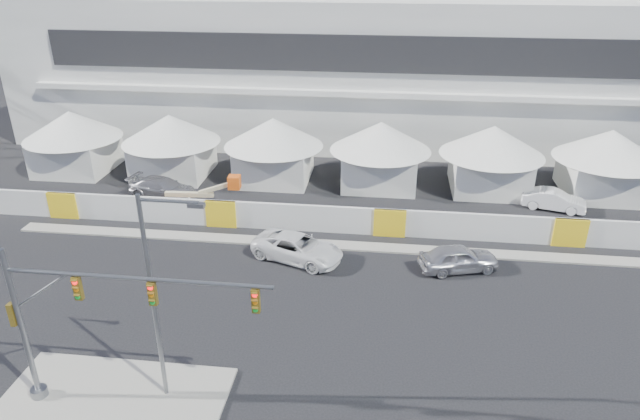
# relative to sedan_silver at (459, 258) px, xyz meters

# --- Properties ---
(ground) EXTENTS (160.00, 160.00, 0.00)m
(ground) POSITION_rel_sedan_silver_xyz_m (-10.31, -10.33, -0.83)
(ground) COLOR black
(ground) RESTS_ON ground
(median_island) EXTENTS (10.00, 5.00, 0.15)m
(median_island) POSITION_rel_sedan_silver_xyz_m (-16.31, -13.33, -0.76)
(median_island) COLOR gray
(median_island) RESTS_ON ground
(far_curb) EXTENTS (80.00, 1.20, 0.12)m
(far_curb) POSITION_rel_sedan_silver_xyz_m (9.69, 2.17, -0.77)
(far_curb) COLOR gray
(far_curb) RESTS_ON ground
(stadium) EXTENTS (80.00, 24.80, 21.98)m
(stadium) POSITION_rel_sedan_silver_xyz_m (-1.60, 31.18, 8.62)
(stadium) COLOR silver
(stadium) RESTS_ON ground
(tent_row) EXTENTS (53.40, 8.40, 5.40)m
(tent_row) POSITION_rel_sedan_silver_xyz_m (-9.81, 13.67, 2.32)
(tent_row) COLOR white
(tent_row) RESTS_ON ground
(hoarding_fence) EXTENTS (70.00, 0.25, 2.00)m
(hoarding_fence) POSITION_rel_sedan_silver_xyz_m (-4.31, 4.17, 0.17)
(hoarding_fence) COLOR silver
(hoarding_fence) RESTS_ON ground
(sedan_silver) EXTENTS (3.23, 5.24, 1.67)m
(sedan_silver) POSITION_rel_sedan_silver_xyz_m (0.00, 0.00, 0.00)
(sedan_silver) COLOR #B9B9BE
(sedan_silver) RESTS_ON ground
(pickup_curb) EXTENTS (4.60, 6.51, 1.65)m
(pickup_curb) POSITION_rel_sedan_silver_xyz_m (-10.13, 0.12, -0.01)
(pickup_curb) COLOR white
(pickup_curb) RESTS_ON ground
(lot_car_a) EXTENTS (2.80, 4.91, 1.53)m
(lot_car_a) POSITION_rel_sedan_silver_xyz_m (8.12, 10.10, -0.07)
(lot_car_a) COLOR white
(lot_car_a) RESTS_ON ground
(lot_car_c) EXTENTS (3.53, 6.05, 1.65)m
(lot_car_c) POSITION_rel_sedan_silver_xyz_m (-22.40, 8.54, -0.01)
(lot_car_c) COLOR #A6A6AA
(lot_car_c) RESTS_ON ground
(traffic_mast) EXTENTS (11.27, 0.73, 7.48)m
(traffic_mast) POSITION_rel_sedan_silver_xyz_m (-17.28, -13.64, 3.54)
(traffic_mast) COLOR gray
(traffic_mast) RESTS_ON median_island
(streetlight_median) EXTENTS (2.70, 0.27, 9.75)m
(streetlight_median) POSITION_rel_sedan_silver_xyz_m (-13.83, -12.78, 4.91)
(streetlight_median) COLOR slate
(streetlight_median) RESTS_ON median_island
(boom_lift) EXTENTS (6.74, 1.74, 3.40)m
(boom_lift) POSITION_rel_sedan_silver_xyz_m (-19.47, 5.17, 0.08)
(boom_lift) COLOR #ED5C16
(boom_lift) RESTS_ON ground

